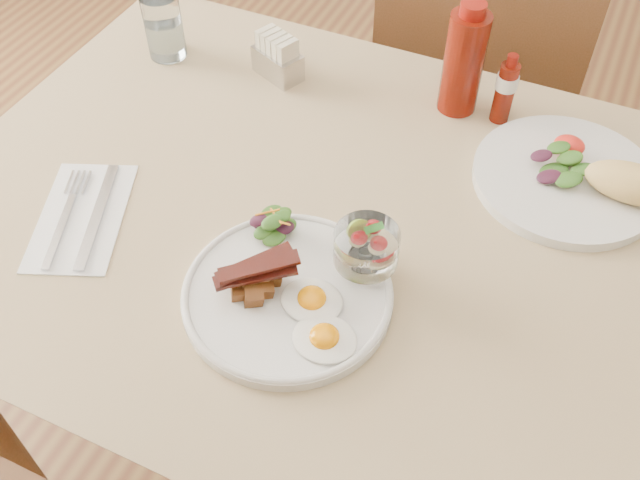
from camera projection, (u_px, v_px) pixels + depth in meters
table at (370, 267)px, 1.10m from camera, size 1.33×0.88×0.75m
chair_far at (476, 97)px, 1.60m from camera, size 0.42×0.42×0.93m
main_plate at (288, 295)px, 0.94m from camera, size 0.28×0.28×0.02m
fried_eggs at (318, 318)px, 0.90m from camera, size 0.14×0.14×0.02m
bacon_potato_pile at (256, 278)px, 0.92m from camera, size 0.10×0.10×0.05m
side_salad at (274, 225)px, 0.99m from camera, size 0.07×0.06×0.04m
fruit_cup at (366, 247)px, 0.92m from camera, size 0.09×0.09×0.09m
second_plate at (582, 178)px, 1.07m from camera, size 0.31×0.28×0.07m
ketchup_bottle at (464, 61)px, 1.15m from camera, size 0.08×0.08×0.19m
hot_sauce_bottle at (505, 89)px, 1.15m from camera, size 0.04×0.04×0.12m
sugar_caddy at (278, 58)px, 1.25m from camera, size 0.10×0.08×0.08m
water_glass at (164, 30)px, 1.28m from camera, size 0.07×0.07×0.12m
napkin_cutlery at (83, 216)px, 1.04m from camera, size 0.20×0.25×0.01m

